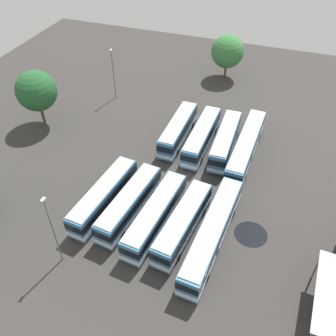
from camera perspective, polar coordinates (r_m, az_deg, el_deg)
The scene contains 16 objects.
ground_plane at distance 49.73m, azimuth 2.01°, elevation -1.90°, with size 96.80×96.80×0.00m, color #383533.
bus_row0_slot0 at distance 41.54m, azimuth 6.90°, elevation -10.09°, with size 15.85×3.57×3.42m.
bus_row0_slot1 at distance 42.21m, azimuth 2.33°, elevation -8.58°, with size 11.97×3.80×3.42m.
bus_row0_slot2 at distance 42.97m, azimuth -1.95°, elevation -7.36°, with size 12.77×3.68×3.42m.
bus_row0_slot3 at distance 44.44m, azimuth -6.02°, elevation -5.52°, with size 12.13×3.81×3.42m.
bus_row0_slot4 at distance 45.70m, azimuth -9.95°, elevation -4.36°, with size 12.46×3.72×3.42m.
bus_row1_slot0 at distance 53.43m, azimuth 12.06°, elevation 3.20°, with size 15.81×3.09×3.42m.
bus_row1_slot1 at distance 54.12m, azimuth 8.92°, elevation 4.25°, with size 12.08×2.66×3.42m.
bus_row1_slot2 at distance 54.50m, azimuth 5.28°, elevation 4.92°, with size 12.47×2.70×3.42m.
bus_row1_slot3 at distance 55.65m, azimuth 1.59°, elevation 5.97°, with size 11.76×2.63×3.42m.
lamp_post_by_building at distance 65.42m, azimuth -8.54°, elevation 14.53°, with size 0.56×0.28×8.99m.
lamp_post_mid_lot at distance 39.00m, azimuth -17.55°, elevation -9.06°, with size 0.56×0.28×9.62m.
tree_northeast at distance 72.61m, azimuth 9.26°, elevation 17.49°, with size 6.11×6.11×8.23m.
tree_south_edge at distance 60.50m, azimuth -19.85°, elevation 11.25°, with size 6.28×6.28×9.14m.
puddle_front_lane at distance 44.54m, azimuth 12.78°, elevation -10.04°, with size 3.90×3.90×0.01m, color black.
puddle_between_rows at distance 46.95m, azimuth -13.62°, elevation -6.74°, with size 1.57×1.57×0.01m, color black.
Camera 1 is at (-34.56, -10.46, 34.20)m, focal length 39.06 mm.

